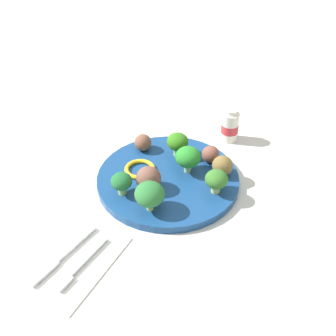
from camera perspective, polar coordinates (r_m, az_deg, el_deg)
ground_plane at (r=0.83m, az=0.00°, el=-1.96°), size 4.00×4.00×0.00m
plate at (r=0.82m, az=0.00°, el=-1.53°), size 0.28×0.28×0.02m
broccoli_floret_mid_right at (r=0.81m, az=2.76°, el=1.48°), size 0.05×0.05×0.06m
broccoli_floret_back_left at (r=0.86m, az=1.31°, el=3.55°), size 0.04×0.04×0.05m
broccoli_floret_near_rim at (r=0.73m, az=-2.53°, el=-3.63°), size 0.05×0.05×0.06m
broccoli_floret_back_right at (r=0.77m, az=6.65°, el=-1.61°), size 0.04×0.04×0.05m
broccoli_floret_front_left at (r=0.77m, az=-6.38°, el=-1.90°), size 0.04×0.04×0.05m
meatball_mid_right at (r=0.82m, az=7.47°, el=0.29°), size 0.04×0.04×0.04m
meatball_back_right at (r=0.78m, az=-2.67°, el=-1.46°), size 0.05×0.05×0.05m
meatball_back_left at (r=0.88m, az=-3.46°, el=3.50°), size 0.04×0.04×0.04m
meatball_front_right at (r=0.85m, az=5.85°, el=1.87°), size 0.04×0.04×0.04m
pepper_ring_near_rim at (r=0.83m, az=-3.87°, el=-0.15°), size 0.06×0.06×0.01m
napkin at (r=0.71m, az=-12.91°, el=-12.15°), size 0.18×0.13×0.01m
fork at (r=0.69m, az=-12.22°, el=-12.89°), size 0.12×0.02×0.01m
knife at (r=0.71m, az=-14.54°, el=-11.65°), size 0.15×0.02×0.01m
yogurt_bottle at (r=0.94m, az=8.48°, el=5.68°), size 0.04×0.04×0.08m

